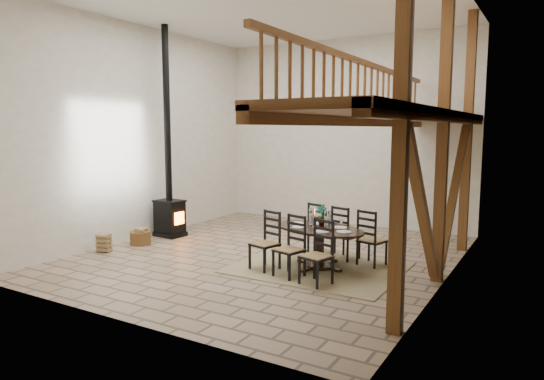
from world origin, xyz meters
The scene contains 7 objects.
ground centered at (0.00, 0.00, 0.00)m, with size 8.00×8.00×0.00m, color tan.
room_shell centered at (1.19, 0.00, 3.01)m, with size 7.02×8.02×5.01m.
rug centered at (1.30, -0.33, 0.01)m, with size 3.00×2.50×0.02m, color tan.
dining_table centered at (1.30, -0.33, 0.41)m, with size 2.16×2.44×1.20m.
wood_stove centered at (-3.00, 0.32, 1.12)m, with size 0.72×0.57×5.00m.
log_basket centered at (-2.97, -0.68, 0.16)m, with size 0.46×0.46×0.38m.
log_stack centered at (-3.13, -1.57, 0.20)m, with size 0.33×0.27×0.39m.
Camera 1 is at (5.04, -8.41, 2.59)m, focal length 32.00 mm.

